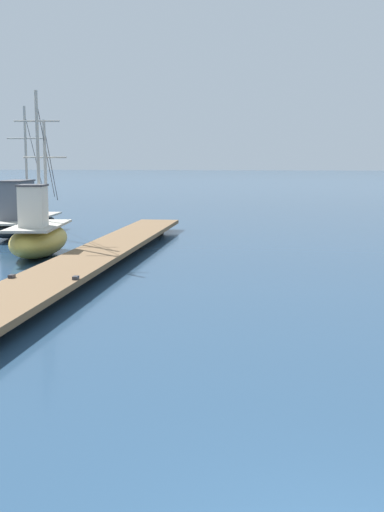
% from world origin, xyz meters
% --- Properties ---
extents(floating_dock, '(2.31, 22.73, 0.53)m').
position_xyz_m(floating_dock, '(-6.74, 14.64, 0.36)').
color(floating_dock, brown).
rests_on(floating_dock, ground).
extents(fishing_boat_0, '(2.32, 5.41, 5.58)m').
position_xyz_m(fishing_boat_0, '(-9.29, 16.48, 0.73)').
color(fishing_boat_0, gold).
rests_on(fishing_boat_0, ground).
extents(fishing_boat_1, '(2.39, 6.87, 5.59)m').
position_xyz_m(fishing_boat_1, '(-12.35, 22.41, 0.69)').
color(fishing_boat_1, black).
rests_on(fishing_boat_1, ground).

